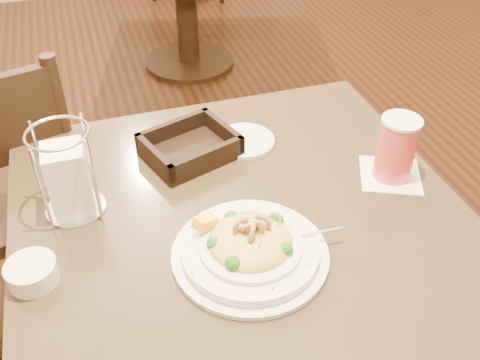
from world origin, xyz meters
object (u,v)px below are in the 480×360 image
object	(u,v)px
side_plate	(244,141)
pasta_bowl	(250,246)
butter_ramekin	(32,273)
dining_chair_near	(3,198)
napkin_caddy	(68,178)
bread_basket	(190,148)
main_table	(243,292)
drink_glass	(396,149)

from	to	relation	value
side_plate	pasta_bowl	bearing A→B (deg)	-106.27
side_plate	butter_ramekin	xyz separation A→B (m)	(-0.48, -0.29, 0.01)
dining_chair_near	pasta_bowl	size ratio (longest dim) A/B	2.90
napkin_caddy	bread_basket	bearing A→B (deg)	22.98
main_table	butter_ramekin	xyz separation A→B (m)	(-0.40, -0.04, 0.25)
drink_glass	napkin_caddy	bearing A→B (deg)	171.91
main_table	butter_ramekin	size ratio (longest dim) A/B	10.11
main_table	pasta_bowl	xyz separation A→B (m)	(-0.02, -0.10, 0.26)
dining_chair_near	butter_ramekin	xyz separation A→B (m)	(0.13, -0.56, 0.25)
side_plate	bread_basket	bearing A→B (deg)	-175.09
dining_chair_near	butter_ramekin	size ratio (longest dim) A/B	10.44
bread_basket	main_table	bearing A→B (deg)	-77.72
pasta_bowl	side_plate	xyz separation A→B (m)	(0.10, 0.35, -0.02)
pasta_bowl	napkin_caddy	distance (m)	0.38
main_table	napkin_caddy	size ratio (longest dim) A/B	4.71
pasta_bowl	side_plate	size ratio (longest dim) A/B	2.22
dining_chair_near	drink_glass	bearing A→B (deg)	136.73
dining_chair_near	bread_basket	bearing A→B (deg)	135.47
dining_chair_near	drink_glass	size ratio (longest dim) A/B	5.49
butter_ramekin	napkin_caddy	bearing A→B (deg)	63.45
dining_chair_near	napkin_caddy	size ratio (longest dim) A/B	4.87
pasta_bowl	napkin_caddy	xyz separation A→B (m)	(-0.30, 0.23, 0.06)
napkin_caddy	butter_ramekin	xyz separation A→B (m)	(-0.08, -0.17, -0.06)
drink_glass	side_plate	xyz separation A→B (m)	(-0.27, 0.22, -0.07)
pasta_bowl	napkin_caddy	bearing A→B (deg)	142.22
bread_basket	napkin_caddy	distance (m)	0.29
butter_ramekin	bread_basket	bearing A→B (deg)	38.83
pasta_bowl	butter_ramekin	xyz separation A→B (m)	(-0.38, 0.06, -0.01)
pasta_bowl	butter_ramekin	size ratio (longest dim) A/B	3.61
main_table	napkin_caddy	distance (m)	0.46
napkin_caddy	butter_ramekin	size ratio (longest dim) A/B	2.15
main_table	dining_chair_near	xyz separation A→B (m)	(-0.53, 0.51, -0.00)
pasta_bowl	side_plate	world-z (taller)	pasta_bowl
bread_basket	butter_ramekin	xyz separation A→B (m)	(-0.35, -0.28, -0.00)
side_plate	butter_ramekin	size ratio (longest dim) A/B	1.62
pasta_bowl	side_plate	bearing A→B (deg)	73.73
main_table	butter_ramekin	distance (m)	0.47
bread_basket	pasta_bowl	bearing A→B (deg)	-84.77
napkin_caddy	butter_ramekin	distance (m)	0.20
dining_chair_near	butter_ramekin	bearing A→B (deg)	88.64
side_plate	dining_chair_near	bearing A→B (deg)	156.55
drink_glass	main_table	bearing A→B (deg)	-175.08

